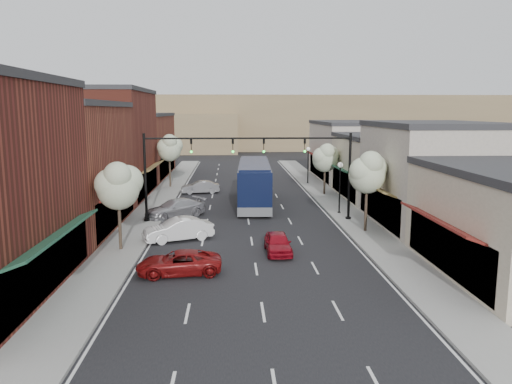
{
  "coord_description": "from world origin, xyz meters",
  "views": [
    {
      "loc": [
        -1.34,
        -30.66,
        8.72
      ],
      "look_at": [
        0.65,
        9.11,
        2.2
      ],
      "focal_mm": 35.0,
      "sensor_mm": 36.0,
      "label": 1
    }
  ],
  "objects": [
    {
      "name": "bldg_left_far",
      "position": [
        -14.22,
        36.0,
        4.16
      ],
      "size": [
        10.14,
        18.1,
        8.4
      ],
      "color": "brown",
      "rests_on": "ground"
    },
    {
      "name": "parked_car_e",
      "position": [
        -4.65,
        21.9,
        0.67
      ],
      "size": [
        4.19,
        1.93,
        1.33
      ],
      "primitive_type": "imported",
      "rotation": [
        0.0,
        0.0,
        -1.44
      ],
      "color": "#9B9CA0",
      "rests_on": "ground"
    },
    {
      "name": "bldg_left_midnear",
      "position": [
        -14.23,
        6.0,
        4.66
      ],
      "size": [
        10.14,
        14.1,
        9.4
      ],
      "color": "brown",
      "rests_on": "ground"
    },
    {
      "name": "lamp_post_far",
      "position": [
        7.8,
        28.0,
        3.01
      ],
      "size": [
        0.44,
        0.44,
        4.44
      ],
      "color": "black",
      "rests_on": "ground"
    },
    {
      "name": "tree_left_far",
      "position": [
        -8.25,
        25.94,
        4.6
      ],
      "size": [
        2.85,
        2.65,
        6.13
      ],
      "color": "#47382B",
      "rests_on": "ground"
    },
    {
      "name": "bldg_right_midnear",
      "position": [
        13.72,
        6.0,
        3.91
      ],
      "size": [
        9.14,
        12.1,
        7.9
      ],
      "color": "beige",
      "rests_on": "ground"
    },
    {
      "name": "bldg_right_midfar",
      "position": [
        13.7,
        18.0,
        3.17
      ],
      "size": [
        9.14,
        12.1,
        6.4
      ],
      "color": "beige",
      "rests_on": "ground"
    },
    {
      "name": "tree_left_near",
      "position": [
        -8.25,
        -0.06,
        4.22
      ],
      "size": [
        2.85,
        2.65,
        5.69
      ],
      "color": "#47382B",
      "rests_on": "ground"
    },
    {
      "name": "parked_car_c",
      "position": [
        -5.99,
        9.88,
        0.75
      ],
      "size": [
        5.42,
        4.77,
        1.5
      ],
      "primitive_type": "imported",
      "rotation": [
        0.0,
        0.0,
        -0.93
      ],
      "color": "#A9A8AE",
      "rests_on": "ground"
    },
    {
      "name": "hill_near",
      "position": [
        -25.0,
        78.0,
        4.0
      ],
      "size": [
        50.0,
        20.0,
        8.0
      ],
      "primitive_type": "cube",
      "color": "#7A6647",
      "rests_on": "ground"
    },
    {
      "name": "hill_far",
      "position": [
        0.0,
        90.0,
        6.0
      ],
      "size": [
        120.0,
        30.0,
        12.0
      ],
      "primitive_type": "cube",
      "color": "#7A6647",
      "rests_on": "ground"
    },
    {
      "name": "signal_mast_left",
      "position": [
        -5.62,
        8.0,
        4.62
      ],
      "size": [
        8.22,
        0.46,
        7.0
      ],
      "color": "black",
      "rests_on": "ground"
    },
    {
      "name": "sidewalk_right",
      "position": [
        8.4,
        18.5,
        0.07
      ],
      "size": [
        2.8,
        73.0,
        0.15
      ],
      "primitive_type": "cube",
      "color": "gray",
      "rests_on": "ground"
    },
    {
      "name": "parked_car_a",
      "position": [
        -4.2,
        -4.67,
        0.63
      ],
      "size": [
        4.76,
        2.58,
        1.27
      ],
      "primitive_type": "imported",
      "rotation": [
        0.0,
        0.0,
        -1.46
      ],
      "color": "maroon",
      "rests_on": "ground"
    },
    {
      "name": "signal_mast_right",
      "position": [
        5.62,
        8.0,
        4.62
      ],
      "size": [
        8.22,
        0.46,
        7.0
      ],
      "color": "black",
      "rests_on": "ground"
    },
    {
      "name": "ground",
      "position": [
        0.0,
        0.0,
        0.0
      ],
      "size": [
        160.0,
        160.0,
        0.0
      ],
      "primitive_type": "plane",
      "color": "black",
      "rests_on": "ground"
    },
    {
      "name": "bldg_right_far",
      "position": [
        13.71,
        32.0,
        3.66
      ],
      "size": [
        9.14,
        16.1,
        7.4
      ],
      "color": "beige",
      "rests_on": "ground"
    },
    {
      "name": "tree_right_far",
      "position": [
        8.35,
        19.94,
        3.99
      ],
      "size": [
        2.85,
        2.65,
        5.43
      ],
      "color": "#47382B",
      "rests_on": "ground"
    },
    {
      "name": "curb_right",
      "position": [
        7.0,
        18.5,
        0.07
      ],
      "size": [
        0.25,
        73.0,
        0.17
      ],
      "primitive_type": "cube",
      "color": "gray",
      "rests_on": "ground"
    },
    {
      "name": "curb_left",
      "position": [
        -7.0,
        18.5,
        0.07
      ],
      "size": [
        0.25,
        73.0,
        0.17
      ],
      "primitive_type": "cube",
      "color": "gray",
      "rests_on": "ground"
    },
    {
      "name": "parked_car_b",
      "position": [
        -4.96,
        2.44,
        0.77
      ],
      "size": [
        4.92,
        3.27,
        1.53
      ],
      "primitive_type": "imported",
      "rotation": [
        0.0,
        0.0,
        -1.18
      ],
      "color": "silver",
      "rests_on": "ground"
    },
    {
      "name": "sidewalk_left",
      "position": [
        -8.4,
        18.5,
        0.07
      ],
      "size": [
        2.8,
        73.0,
        0.15
      ],
      "primitive_type": "cube",
      "color": "gray",
      "rests_on": "ground"
    },
    {
      "name": "bldg_left_midfar",
      "position": [
        -14.24,
        20.0,
        5.4
      ],
      "size": [
        10.14,
        14.1,
        10.9
      ],
      "color": "maroon",
      "rests_on": "ground"
    },
    {
      "name": "lamp_post_near",
      "position": [
        7.8,
        10.5,
        3.01
      ],
      "size": [
        0.44,
        0.44,
        4.44
      ],
      "color": "black",
      "rests_on": "ground"
    },
    {
      "name": "red_hatchback",
      "position": [
        1.5,
        -0.94,
        0.65
      ],
      "size": [
        1.59,
        3.84,
        1.3
      ],
      "primitive_type": "imported",
      "rotation": [
        0.0,
        0.0,
        0.02
      ],
      "color": "maroon",
      "rests_on": "ground"
    },
    {
      "name": "coach_bus",
      "position": [
        0.8,
        15.29,
        2.07
      ],
      "size": [
        3.36,
        13.17,
        3.99
      ],
      "rotation": [
        0.0,
        0.0,
        -0.04
      ],
      "color": "black",
      "rests_on": "ground"
    },
    {
      "name": "tree_right_near",
      "position": [
        8.35,
        3.94,
        4.45
      ],
      "size": [
        2.85,
        2.65,
        5.95
      ],
      "color": "#47382B",
      "rests_on": "ground"
    }
  ]
}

